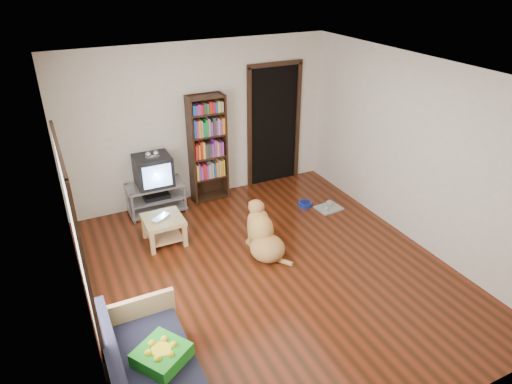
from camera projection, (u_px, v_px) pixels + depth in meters
name	position (u px, v px, depth m)	size (l,w,h in m)	color
ground	(270.00, 273.00, 6.01)	(5.00, 5.00, 0.00)	#5D2110
ceiling	(274.00, 74.00, 4.82)	(5.00, 5.00, 0.00)	white
wall_back	(200.00, 123.00, 7.41)	(4.50, 4.50, 0.00)	beige
wall_front	(427.00, 317.00, 3.42)	(4.50, 4.50, 0.00)	beige
wall_left	(72.00, 228.00, 4.54)	(5.00, 5.00, 0.00)	beige
wall_right	(416.00, 153.00, 6.29)	(5.00, 5.00, 0.00)	beige
green_cushion	(162.00, 355.00, 4.14)	(0.42, 0.42, 0.14)	green
laptop	(163.00, 218.00, 6.46)	(0.30, 0.19, 0.02)	silver
dog_bowl	(305.00, 204.00, 7.60)	(0.22, 0.22, 0.08)	#152C97
grey_rag	(328.00, 208.00, 7.52)	(0.40, 0.32, 0.03)	#ADADAD
window	(76.00, 236.00, 4.05)	(0.03, 1.46, 1.70)	white
doorway	(274.00, 122.00, 8.00)	(1.03, 0.05, 2.19)	black
tv_stand	(156.00, 197.00, 7.33)	(0.90, 0.45, 0.50)	#99999E
crt_tv	(153.00, 170.00, 7.13)	(0.55, 0.52, 0.58)	black
bookshelf	(207.00, 143.00, 7.44)	(0.60, 0.30, 1.80)	black
coffee_table	(164.00, 225.00, 6.54)	(0.55, 0.55, 0.40)	tan
dog	(263.00, 235.00, 6.30)	(0.49, 0.92, 0.76)	tan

